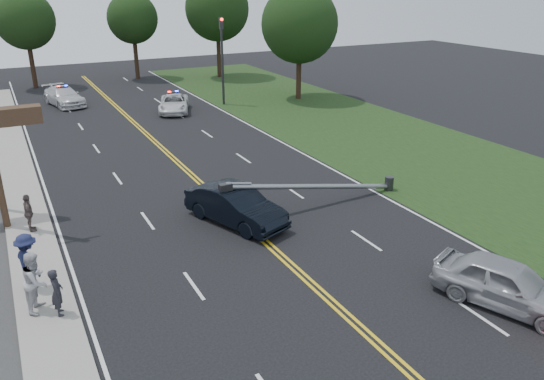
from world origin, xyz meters
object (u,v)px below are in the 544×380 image
fallen_streetlight (324,186)px  emergency_b (64,96)px  bystander_b (36,281)px  bystander_a (57,292)px  bystander_d (29,213)px  emergency_a (174,104)px  bystander_c (28,261)px  crashed_sedan (235,206)px  traffic_signal (222,54)px  waiting_sedan (507,284)px

fallen_streetlight → emergency_b: bearing=105.9°
fallen_streetlight → bystander_b: bystander_b is taller
bystander_a → bystander_d: size_ratio=0.98×
emergency_b → bystander_a: bearing=-110.0°
emergency_a → bystander_c: (-12.39, -23.00, 0.44)m
emergency_a → bystander_b: bearing=-96.2°
emergency_b → bystander_c: bearing=-111.7°
crashed_sedan → bystander_c: (-8.34, -1.70, 0.30)m
traffic_signal → bystander_a: traffic_signal is taller
bystander_a → bystander_b: bystander_b is taller
bystander_c → bystander_d: size_ratio=1.22×
waiting_sedan → bystander_d: bearing=114.0°
bystander_b → waiting_sedan: bearing=-92.4°
fallen_streetlight → bystander_d: 12.86m
fallen_streetlight → crashed_sedan: size_ratio=1.90×
waiting_sedan → emergency_a: waiting_sedan is taller
emergency_a → bystander_a: bearing=-94.7°
traffic_signal → waiting_sedan: bearing=-96.1°
emergency_a → bystander_d: bystander_d is taller
emergency_a → bystander_b: (-12.28, -24.49, 0.46)m
emergency_a → bystander_c: bystander_c is taller
waiting_sedan → crashed_sedan: bearing=96.2°
bystander_a → bystander_c: 2.19m
crashed_sedan → bystander_b: bystander_b is taller
traffic_signal → fallen_streetlight: 22.62m
fallen_streetlight → bystander_c: bearing=-172.5°
emergency_b → bystander_a: (-4.31, -31.60, 0.15)m
emergency_a → bystander_d: bearing=-102.9°
crashed_sedan → fallen_streetlight: bearing=-20.6°
fallen_streetlight → bystander_c: size_ratio=4.72×
bystander_c → bystander_d: bearing=-24.3°
crashed_sedan → waiting_sedan: (5.22, -9.78, -0.02)m
crashed_sedan → emergency_b: 28.02m
bystander_d → emergency_b: bearing=-10.6°
emergency_a → bystander_b: bystander_b is taller
traffic_signal → waiting_sedan: traffic_signal is taller
traffic_signal → bystander_c: traffic_signal is taller
waiting_sedan → emergency_a: size_ratio=0.97×
crashed_sedan → emergency_a: 21.68m
bystander_a → bystander_c: bystander_c is taller
fallen_streetlight → bystander_a: (-12.22, -3.78, -0.01)m
waiting_sedan → bystander_b: bystander_b is taller
crashed_sedan → emergency_a: bearing=58.7°
bystander_b → bystander_a: bearing=-115.1°
waiting_sedan → emergency_a: bearing=70.2°
fallen_streetlight → bystander_a: size_ratio=5.92×
bystander_c → bystander_d: 4.73m
bystander_d → fallen_streetlight: bearing=-103.7°
fallen_streetlight → bystander_c: (-12.85, -1.69, 0.19)m
traffic_signal → bystander_c: bearing=-125.6°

